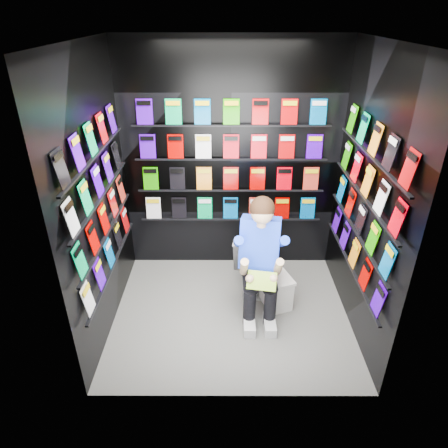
{
  "coord_description": "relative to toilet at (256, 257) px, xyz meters",
  "views": [
    {
      "loc": [
        -0.07,
        -3.2,
        2.81
      ],
      "look_at": [
        -0.07,
        0.15,
        0.98
      ],
      "focal_mm": 32.0,
      "sensor_mm": 36.0,
      "label": 1
    }
  ],
  "objects": [
    {
      "name": "wall_right",
      "position": [
        0.92,
        -0.52,
        0.93
      ],
      "size": [
        0.04,
        2.0,
        2.6
      ],
      "primitive_type": "cube",
      "color": "black",
      "rests_on": "floor"
    },
    {
      "name": "comics_right",
      "position": [
        0.89,
        -0.52,
        0.94
      ],
      "size": [
        0.06,
        1.7,
        1.37
      ],
      "primitive_type": null,
      "color": "red",
      "rests_on": "wall_right"
    },
    {
      "name": "held_comic",
      "position": [
        0.0,
        -0.73,
        0.21
      ],
      "size": [
        0.3,
        0.2,
        0.11
      ],
      "primitive_type": "cube",
      "rotation": [
        -0.96,
        0.0,
        -0.18
      ],
      "color": "green",
      "rests_on": "reader"
    },
    {
      "name": "toilet",
      "position": [
        0.0,
        0.0,
        0.0
      ],
      "size": [
        0.55,
        0.81,
        0.73
      ],
      "primitive_type": "imported",
      "rotation": [
        0.0,
        0.0,
        2.96
      ],
      "color": "silver",
      "rests_on": "floor"
    },
    {
      "name": "wall_back",
      "position": [
        -0.28,
        0.48,
        0.93
      ],
      "size": [
        2.4,
        0.04,
        2.6
      ],
      "primitive_type": "cube",
      "color": "black",
      "rests_on": "floor"
    },
    {
      "name": "wall_front",
      "position": [
        -0.28,
        -1.52,
        0.93
      ],
      "size": [
        2.4,
        0.04,
        2.6
      ],
      "primitive_type": "cube",
      "color": "black",
      "rests_on": "floor"
    },
    {
      "name": "comics_left",
      "position": [
        -1.45,
        -0.52,
        0.94
      ],
      "size": [
        0.06,
        1.7,
        1.37
      ],
      "primitive_type": null,
      "color": "red",
      "rests_on": "wall_left"
    },
    {
      "name": "comics_back",
      "position": [
        -0.28,
        0.45,
        0.94
      ],
      "size": [
        2.1,
        0.06,
        1.37
      ],
      "primitive_type": null,
      "color": "red",
      "rests_on": "wall_back"
    },
    {
      "name": "ceiling",
      "position": [
        -0.28,
        -0.52,
        2.23
      ],
      "size": [
        2.4,
        2.4,
        0.0
      ],
      "primitive_type": "plane",
      "color": "white",
      "rests_on": "floor"
    },
    {
      "name": "longbox_lid",
      "position": [
        0.18,
        -0.31,
        -0.02
      ],
      "size": [
        0.4,
        0.53,
        0.03
      ],
      "primitive_type": "cube",
      "rotation": [
        0.0,
        0.0,
        0.34
      ],
      "color": "silver",
      "rests_on": "longbox"
    },
    {
      "name": "wall_left",
      "position": [
        -1.48,
        -0.52,
        0.93
      ],
      "size": [
        0.04,
        2.0,
        2.6
      ],
      "primitive_type": "cube",
      "color": "black",
      "rests_on": "floor"
    },
    {
      "name": "floor",
      "position": [
        -0.28,
        -0.52,
        -0.37
      ],
      "size": [
        2.4,
        2.4,
        0.0
      ],
      "primitive_type": "plane",
      "color": "slate",
      "rests_on": "ground"
    },
    {
      "name": "reader",
      "position": [
        0.0,
        -0.38,
        0.41
      ],
      "size": [
        0.65,
        0.85,
        1.41
      ],
      "primitive_type": null,
      "rotation": [
        0.0,
        0.0,
        -0.18
      ],
      "color": "#0F36F0",
      "rests_on": "toilet"
    },
    {
      "name": "longbox",
      "position": [
        0.18,
        -0.31,
        -0.2
      ],
      "size": [
        0.38,
        0.5,
        0.33
      ],
      "primitive_type": "cube",
      "rotation": [
        0.0,
        0.0,
        0.34
      ],
      "color": "silver",
      "rests_on": "floor"
    }
  ]
}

